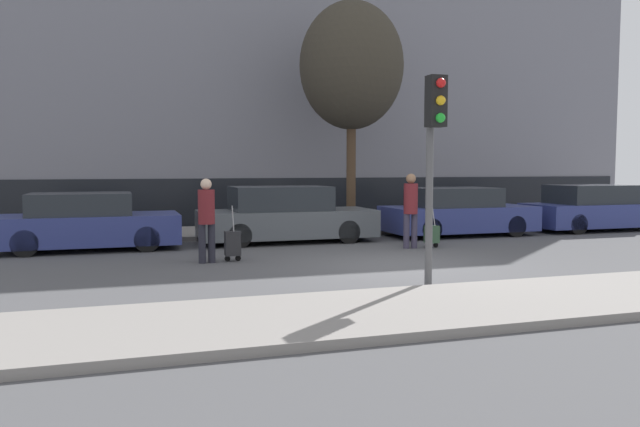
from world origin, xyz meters
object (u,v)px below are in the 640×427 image
trolley_left (233,244)px  traffic_light (433,138)px  parked_car_0 (87,223)px  pedestrian_left (206,215)px  pedestrian_right (411,206)px  parked_car_1 (285,216)px  parked_car_2 (457,213)px  bare_tree_near_crossing (351,66)px  trolley_right (432,234)px  parked_car_3 (593,209)px

trolley_left → traffic_light: traffic_light is taller
parked_car_0 → pedestrian_left: pedestrian_left is taller
pedestrian_right → pedestrian_left: bearing=15.9°
parked_car_1 → parked_car_2: (5.12, -0.02, -0.03)m
parked_car_0 → pedestrian_right: 7.76m
parked_car_1 → pedestrian_right: bearing=-40.4°
trolley_left → bare_tree_near_crossing: size_ratio=0.17×
trolley_left → parked_car_1: bearing=56.9°
trolley_right → parked_car_3: bearing=17.9°
parked_car_0 → traffic_light: traffic_light is taller
parked_car_1 → pedestrian_left: pedestrian_left is taller
parked_car_0 → pedestrian_right: (7.46, -2.11, 0.40)m
parked_car_1 → bare_tree_near_crossing: 5.27m
pedestrian_left → trolley_right: size_ratio=1.61×
traffic_light → trolley_right: bearing=61.8°
parked_car_0 → trolley_left: parked_car_0 is taller
traffic_light → pedestrian_left: bearing=127.4°
pedestrian_right → traffic_light: (-1.98, -4.78, 1.40)m
parked_car_0 → traffic_light: (5.48, -6.89, 1.79)m
parked_car_0 → pedestrian_right: bearing=-15.8°
parked_car_2 → parked_car_3: 4.80m
parked_car_2 → parked_car_3: size_ratio=0.99×
trolley_right → traffic_light: (-2.53, -4.72, 2.11)m
pedestrian_right → traffic_light: traffic_light is taller
parked_car_1 → bare_tree_near_crossing: size_ratio=0.68×
parked_car_0 → parked_car_2: bearing=0.3°
parked_car_2 → trolley_left: (-7.03, -2.91, -0.28)m
traffic_light → parked_car_1: bearing=94.8°
parked_car_2 → bare_tree_near_crossing: 5.34m
trolley_left → pedestrian_right: size_ratio=0.64×
pedestrian_left → traffic_light: bearing=120.0°
trolley_right → traffic_light: bearing=-118.2°
parked_car_3 → parked_car_0: bearing=-179.9°
pedestrian_left → pedestrian_right: size_ratio=0.96×
parked_car_1 → parked_car_3: parked_car_1 is taller
pedestrian_left → parked_car_2: bearing=-166.0°
parked_car_0 → parked_car_3: bearing=0.1°
parked_car_0 → pedestrian_left: 3.82m
parked_car_0 → parked_car_3: (14.81, 0.03, 0.02)m
parked_car_0 → trolley_right: parked_car_0 is taller
trolley_left → pedestrian_left: bearing=-172.6°
parked_car_1 → parked_car_2: 5.12m
parked_car_0 → parked_car_3: parked_car_3 is taller
trolley_right → bare_tree_near_crossing: 6.16m
parked_car_2 → parked_car_0: bearing=-179.7°
parked_car_3 → pedestrian_right: bearing=-163.8°
bare_tree_near_crossing → parked_car_0: bearing=-166.1°
parked_car_0 → parked_car_2: parked_car_2 is taller
parked_car_3 → pedestrian_right: (-7.35, -2.14, 0.38)m
parked_car_0 → traffic_light: 8.98m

